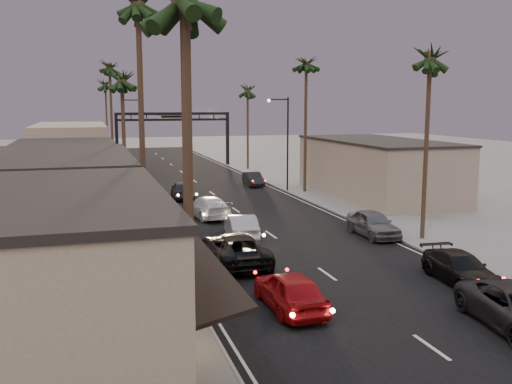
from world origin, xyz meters
TOP-DOWN VIEW (x-y plane):
  - ground at (0.00, 40.00)m, footprint 200.00×200.00m
  - road at (0.00, 45.00)m, footprint 14.00×120.00m
  - sidewalk_left at (-9.50, 52.00)m, footprint 5.00×92.00m
  - sidewalk_right at (9.50, 52.00)m, footprint 5.00×92.00m
  - storefront_near at (-13.00, 12.00)m, footprint 8.00×12.00m
  - storefront_mid at (-13.00, 26.00)m, footprint 8.00×14.00m
  - storefront_far at (-13.00, 42.00)m, footprint 8.00×16.00m
  - storefront_dist at (-13.00, 65.00)m, footprint 8.00×20.00m
  - building_right at (14.00, 40.00)m, footprint 8.00×18.00m
  - arch at (0.00, 70.00)m, footprint 15.20×0.40m
  - streetlight_right at (6.92, 45.00)m, footprint 2.13×0.30m
  - streetlight_left at (-6.92, 58.00)m, footprint 2.13×0.30m
  - palm_lc at (-8.60, 36.00)m, footprint 3.20×3.20m
  - palm_ld at (-8.60, 55.00)m, footprint 3.20×3.20m
  - palm_ra at (8.60, 24.00)m, footprint 3.20×3.20m
  - palm_rb at (8.60, 44.00)m, footprint 3.20×3.20m
  - palm_rc at (8.60, 64.00)m, footprint 3.20×3.20m
  - palm_far at (-8.30, 78.00)m, footprint 3.20×3.20m
  - oncoming_red at (-3.46, 14.89)m, footprint 2.03×4.87m
  - oncoming_pickup at (-3.97, 21.96)m, footprint 2.90×6.16m
  - oncoming_silver at (-2.14, 27.46)m, footprint 2.22×4.91m
  - oncoming_white at (-2.76, 34.73)m, footprint 2.94×5.72m
  - oncoming_dgrey at (-3.17, 43.67)m, footprint 2.39×4.99m
  - curbside_black at (5.47, 15.93)m, footprint 2.39×5.06m
  - curbside_grey at (6.12, 25.75)m, footprint 2.04×4.89m
  - curbside_far at (5.15, 49.75)m, footprint 1.71×4.37m

SIDE VIEW (x-z plane):
  - ground at x=0.00m, z-range 0.00..0.00m
  - road at x=0.00m, z-range -0.01..0.01m
  - sidewalk_left at x=-9.50m, z-range 0.00..0.12m
  - sidewalk_right at x=9.50m, z-range 0.00..0.12m
  - curbside_far at x=5.15m, z-range 0.00..1.42m
  - curbside_black at x=5.47m, z-range 0.00..1.43m
  - oncoming_silver at x=-2.14m, z-range 0.00..1.56m
  - oncoming_white at x=-2.76m, z-range 0.00..1.59m
  - oncoming_dgrey at x=-3.17m, z-range 0.00..1.64m
  - oncoming_red at x=-3.46m, z-range 0.00..1.65m
  - curbside_grey at x=6.12m, z-range 0.00..1.66m
  - oncoming_pickup at x=-3.97m, z-range 0.00..1.70m
  - storefront_far at x=-13.00m, z-range 0.00..5.00m
  - building_right at x=14.00m, z-range 0.00..5.00m
  - storefront_near at x=-13.00m, z-range 0.00..5.50m
  - storefront_mid at x=-13.00m, z-range 0.00..5.50m
  - storefront_dist at x=-13.00m, z-range 0.00..6.00m
  - streetlight_right at x=6.92m, z-range 0.83..9.83m
  - streetlight_left at x=-6.92m, z-range 0.83..9.83m
  - arch at x=0.00m, z-range 1.90..9.17m
  - palm_lc at x=-8.60m, z-range 4.37..16.57m
  - palm_rc at x=8.60m, z-range 4.37..16.57m
  - palm_ra at x=8.60m, z-range 4.84..18.04m
  - palm_far at x=-8.30m, z-range 4.84..18.04m
  - palm_ld at x=-8.60m, z-range 5.32..19.52m
  - palm_rb at x=8.60m, z-range 5.32..19.52m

